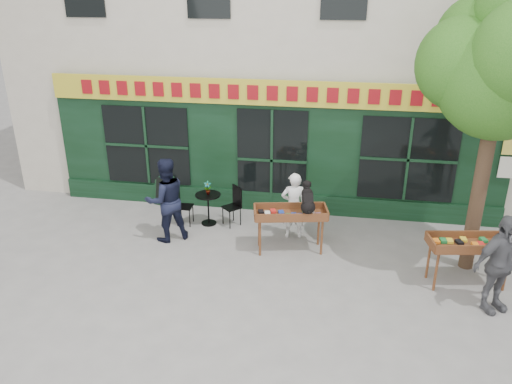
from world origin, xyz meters
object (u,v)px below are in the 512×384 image
dog (308,197)px  man_right (499,264)px  book_cart_center (290,215)px  man_left (166,200)px  book_cart_right (470,246)px  bistro_table (208,203)px  woman (294,205)px

dog → man_right: 3.71m
book_cart_center → man_left: man_left is taller
dog → book_cart_right: 3.20m
book_cart_right → man_left: size_ratio=0.83×
dog → bistro_table: size_ratio=0.79×
book_cart_center → book_cart_right: size_ratio=1.01×
woman → man_right: man_right is taller
dog → man_left: 3.12m
book_cart_center → man_right: bearing=-33.8°
book_cart_center → book_cart_right: same height
woman → dog: bearing=104.7°
man_left → book_cart_center: bearing=142.8°
dog → man_right: (3.39, -1.46, -0.38)m
dog → book_cart_right: bearing=-24.8°
book_cart_right → bistro_table: 5.75m
book_cart_center → bistro_table: (-2.05, 0.94, -0.28)m
book_cart_center → bistro_table: size_ratio=2.10×
book_cart_center → man_right: man_right is taller
bistro_table → woman: bearing=-8.0°
woman → man_left: man_left is taller
book_cart_center → woman: (0.00, 0.65, -0.06)m
man_right → book_cart_center: bearing=128.2°
man_left → bistro_table: bearing=-164.2°
man_left → dog: bearing=142.0°
bistro_table → man_left: bearing=-127.9°
woman → man_right: (3.74, -2.16, 0.14)m
dog → man_left: man_left is taller
woman → book_cart_right: bearing=145.9°
book_cart_center → bistro_table: bearing=143.5°
dog → book_cart_right: dog is taller
woman → book_cart_right: (3.44, -1.41, 0.06)m
dog → man_right: size_ratio=0.33×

